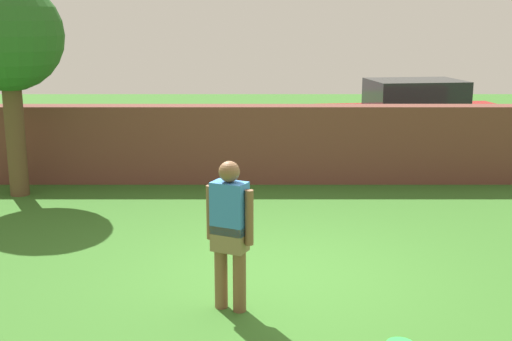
# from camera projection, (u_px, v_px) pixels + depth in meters

# --- Properties ---
(ground_plane) EXTENTS (40.00, 40.00, 0.00)m
(ground_plane) POSITION_uv_depth(u_px,v_px,m) (279.00, 275.00, 8.01)
(ground_plane) COLOR #336623
(brick_wall) EXTENTS (12.58, 0.50, 1.46)m
(brick_wall) POSITION_uv_depth(u_px,v_px,m) (191.00, 144.00, 12.49)
(brick_wall) COLOR brown
(brick_wall) RESTS_ON ground
(tree) EXTENTS (1.87, 1.87, 3.70)m
(tree) POSITION_uv_depth(u_px,v_px,m) (8.00, 39.00, 11.09)
(tree) COLOR brown
(tree) RESTS_ON ground
(person) EXTENTS (0.50, 0.35, 1.62)m
(person) POSITION_uv_depth(u_px,v_px,m) (230.00, 229.00, 6.88)
(person) COLOR brown
(person) RESTS_ON ground
(car) EXTENTS (4.40, 2.37, 1.72)m
(car) POSITION_uv_depth(u_px,v_px,m) (414.00, 118.00, 14.87)
(car) COLOR #A51111
(car) RESTS_ON ground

